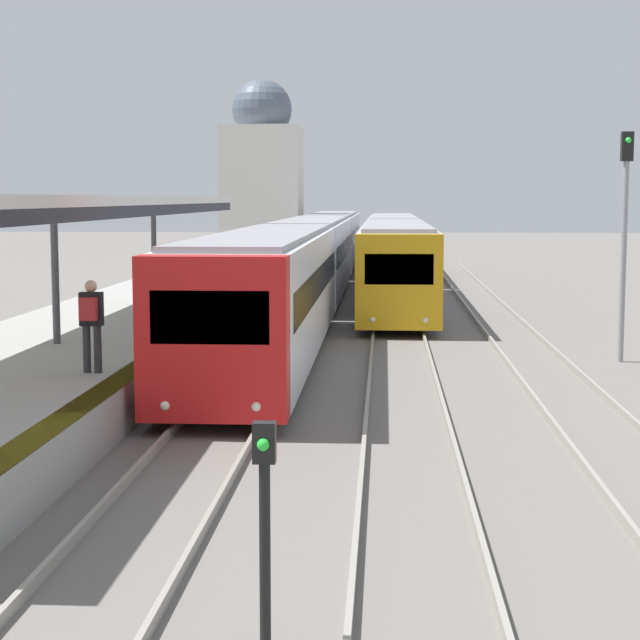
{
  "coord_description": "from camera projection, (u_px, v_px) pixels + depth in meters",
  "views": [
    {
      "loc": [
        2.85,
        -4.27,
        3.99
      ],
      "look_at": [
        1.63,
        15.91,
        1.67
      ],
      "focal_mm": 60.0,
      "sensor_mm": 36.0,
      "label": 1
    }
  ],
  "objects": [
    {
      "name": "platform_canopy",
      "position": [
        55.0,
        201.0,
        22.64
      ],
      "size": [
        4.0,
        24.6,
        3.17
      ],
      "color": "beige",
      "rests_on": "station_platform"
    },
    {
      "name": "distant_domed_building",
      "position": [
        262.0,
        183.0,
        56.45
      ],
      "size": [
        4.1,
        4.1,
        10.16
      ],
      "color": "silver",
      "rests_on": "ground_plane"
    },
    {
      "name": "train_near",
      "position": [
        313.0,
        254.0,
        42.62
      ],
      "size": [
        2.55,
        50.66,
        3.16
      ],
      "color": "red",
      "rests_on": "ground_plane"
    },
    {
      "name": "train_far",
      "position": [
        394.0,
        250.0,
        46.35
      ],
      "size": [
        2.49,
        33.11,
        3.09
      ],
      "color": "gold",
      "rests_on": "ground_plane"
    },
    {
      "name": "signal_post_near",
      "position": [
        265.0,
        511.0,
        9.33
      ],
      "size": [
        0.2,
        0.21,
        2.06
      ],
      "color": "black",
      "rests_on": "ground_plane"
    },
    {
      "name": "person_on_platform",
      "position": [
        91.0,
        318.0,
        19.01
      ],
      "size": [
        0.4,
        0.4,
        1.66
      ],
      "color": "#2D2D33",
      "rests_on": "station_platform"
    },
    {
      "name": "signal_mast_far",
      "position": [
        625.0,
        220.0,
        25.71
      ],
      "size": [
        0.28,
        0.29,
        5.56
      ],
      "color": "gray",
      "rests_on": "ground_plane"
    }
  ]
}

